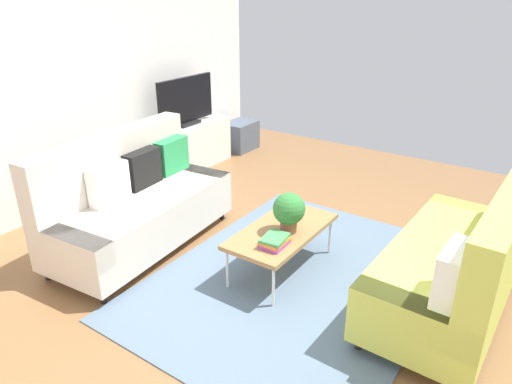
# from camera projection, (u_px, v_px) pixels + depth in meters

# --- Properties ---
(ground_plane) EXTENTS (7.68, 7.68, 0.00)m
(ground_plane) POSITION_uv_depth(u_px,v_px,m) (275.00, 274.00, 4.18)
(ground_plane) COLOR brown
(wall_far) EXTENTS (6.40, 0.12, 2.90)m
(wall_far) POSITION_uv_depth(u_px,v_px,m) (60.00, 79.00, 5.05)
(wall_far) COLOR white
(wall_far) RESTS_ON ground_plane
(area_rug) EXTENTS (2.90, 2.20, 0.01)m
(area_rug) POSITION_uv_depth(u_px,v_px,m) (298.00, 279.00, 4.11)
(area_rug) COLOR slate
(area_rug) RESTS_ON ground_plane
(couch_beige) EXTENTS (1.97, 1.00, 1.10)m
(couch_beige) POSITION_uv_depth(u_px,v_px,m) (136.00, 202.00, 4.51)
(couch_beige) COLOR beige
(couch_beige) RESTS_ON ground_plane
(couch_green) EXTENTS (1.92, 0.89, 1.10)m
(couch_green) POSITION_uv_depth(u_px,v_px,m) (461.00, 262.00, 3.55)
(couch_green) COLOR #C1CC51
(couch_green) RESTS_ON ground_plane
(coffee_table) EXTENTS (1.10, 0.56, 0.42)m
(coffee_table) POSITION_uv_depth(u_px,v_px,m) (282.00, 232.00, 4.09)
(coffee_table) COLOR #9E7042
(coffee_table) RESTS_ON ground_plane
(tv_console) EXTENTS (1.40, 0.44, 0.64)m
(tv_console) POSITION_uv_depth(u_px,v_px,m) (188.00, 147.00, 6.51)
(tv_console) COLOR silver
(tv_console) RESTS_ON ground_plane
(tv) EXTENTS (1.00, 0.20, 0.64)m
(tv) POSITION_uv_depth(u_px,v_px,m) (186.00, 102.00, 6.25)
(tv) COLOR black
(tv) RESTS_ON tv_console
(storage_trunk) EXTENTS (0.52, 0.40, 0.44)m
(storage_trunk) POSITION_uv_depth(u_px,v_px,m) (240.00, 136.00, 7.33)
(storage_trunk) COLOR #4C5666
(storage_trunk) RESTS_ON ground_plane
(potted_plant) EXTENTS (0.28, 0.28, 0.36)m
(potted_plant) POSITION_uv_depth(u_px,v_px,m) (289.00, 210.00, 3.96)
(potted_plant) COLOR brown
(potted_plant) RESTS_ON coffee_table
(table_book_0) EXTENTS (0.25, 0.19, 0.03)m
(table_book_0) POSITION_uv_depth(u_px,v_px,m) (275.00, 244.00, 3.81)
(table_book_0) COLOR purple
(table_book_0) RESTS_ON coffee_table
(table_book_1) EXTENTS (0.24, 0.18, 0.02)m
(table_book_1) POSITION_uv_depth(u_px,v_px,m) (275.00, 241.00, 3.80)
(table_book_1) COLOR orange
(table_book_1) RESTS_ON table_book_0
(table_book_2) EXTENTS (0.26, 0.20, 0.03)m
(table_book_2) POSITION_uv_depth(u_px,v_px,m) (275.00, 238.00, 3.79)
(table_book_2) COLOR #3F8C4C
(table_book_2) RESTS_ON table_book_1
(vase_0) EXTENTS (0.12, 0.12, 0.16)m
(vase_0) POSITION_uv_depth(u_px,v_px,m) (152.00, 128.00, 5.94)
(vase_0) COLOR #33B29E
(vase_0) RESTS_ON tv_console
(bottle_0) EXTENTS (0.05, 0.05, 0.20)m
(bottle_0) POSITION_uv_depth(u_px,v_px,m) (167.00, 124.00, 6.03)
(bottle_0) COLOR #3F8C4C
(bottle_0) RESTS_ON tv_console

